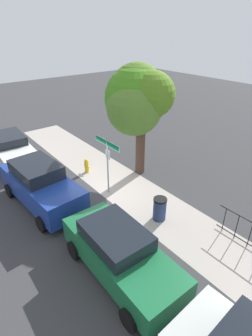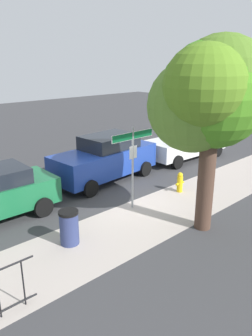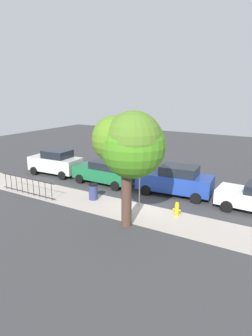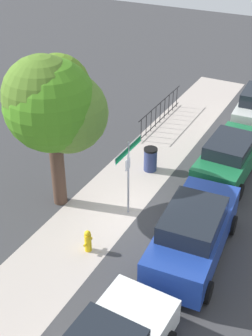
% 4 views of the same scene
% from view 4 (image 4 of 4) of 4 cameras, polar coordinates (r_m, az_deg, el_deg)
% --- Properties ---
extents(ground_plane, '(60.00, 60.00, 0.00)m').
position_cam_4_polar(ground_plane, '(15.60, 1.08, -6.56)').
color(ground_plane, '#38383A').
extents(sidewalk_strip, '(24.00, 2.60, 0.00)m').
position_cam_4_polar(sidewalk_strip, '(17.51, 0.24, -1.69)').
color(sidewalk_strip, '#ADA198').
rests_on(sidewalk_strip, ground_plane).
extents(street_sign, '(1.77, 0.07, 2.80)m').
position_cam_4_polar(street_sign, '(14.80, 0.29, 0.69)').
color(street_sign, '#9EA0A5').
rests_on(street_sign, ground_plane).
extents(shade_tree, '(3.35, 3.17, 5.52)m').
position_cam_4_polar(shade_tree, '(14.50, -9.01, 8.08)').
color(shade_tree, '#4C3529').
rests_on(shade_tree, ground_plane).
extents(car_blue, '(4.72, 2.26, 1.89)m').
position_cam_4_polar(car_blue, '(13.76, 8.48, -8.04)').
color(car_blue, navy).
rests_on(car_blue, ground_plane).
extents(car_green, '(4.46, 1.98, 1.64)m').
position_cam_4_polar(car_green, '(17.96, 12.96, 1.51)').
color(car_green, '#196539').
rests_on(car_green, ground_plane).
extents(iron_fence, '(4.65, 0.04, 1.07)m').
position_cam_4_polar(iron_fence, '(21.75, 4.34, 7.05)').
color(iron_fence, black).
rests_on(iron_fence, ground_plane).
extents(fire_hydrant, '(0.42, 0.22, 0.78)m').
position_cam_4_polar(fire_hydrant, '(14.25, -4.82, -9.12)').
color(fire_hydrant, yellow).
rests_on(fire_hydrant, ground_plane).
extents(trash_bin, '(0.55, 0.55, 0.98)m').
position_cam_4_polar(trash_bin, '(17.99, 3.09, 1.11)').
color(trash_bin, navy).
rests_on(trash_bin, ground_plane).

